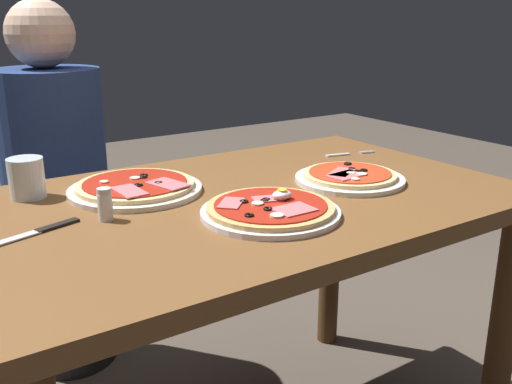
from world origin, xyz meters
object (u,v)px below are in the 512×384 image
at_px(pizza_across_right, 136,187).
at_px(diner_person, 58,203).
at_px(pizza_foreground, 271,210).
at_px(fork, 346,154).
at_px(water_glass_near, 27,181).
at_px(salt_shaker, 105,204).
at_px(knife, 40,231).
at_px(pizza_across_left, 350,177).
at_px(dining_table, 246,242).

bearing_deg(pizza_across_right, diner_person, 93.66).
xyz_separation_m(pizza_foreground, fork, (0.49, 0.31, -0.01)).
xyz_separation_m(pizza_foreground, water_glass_near, (-0.39, 0.40, 0.03)).
bearing_deg(salt_shaker, knife, 178.30).
xyz_separation_m(pizza_foreground, diner_person, (-0.20, 0.88, -0.19)).
bearing_deg(knife, water_glass_near, 81.50).
bearing_deg(salt_shaker, pizza_foreground, -29.08).
xyz_separation_m(water_glass_near, fork, (0.88, -0.09, -0.04)).
relative_size(water_glass_near, diner_person, 0.08).
bearing_deg(pizza_foreground, water_glass_near, 133.66).
relative_size(water_glass_near, salt_shaker, 1.36).
height_order(fork, knife, knife).
xyz_separation_m(pizza_foreground, pizza_across_left, (0.31, 0.09, -0.00)).
xyz_separation_m(water_glass_near, knife, (-0.04, -0.24, -0.04)).
bearing_deg(water_glass_near, knife, -98.50).
xyz_separation_m(fork, salt_shaker, (-0.78, -0.15, 0.03)).
distance_m(dining_table, knife, 0.47).
bearing_deg(diner_person, pizza_across_right, 93.66).
xyz_separation_m(pizza_foreground, salt_shaker, (-0.29, 0.16, 0.02)).
bearing_deg(fork, diner_person, 140.76).
distance_m(pizza_foreground, knife, 0.45).
relative_size(pizza_across_left, salt_shaker, 4.03).
relative_size(pizza_across_right, salt_shaker, 4.61).
bearing_deg(knife, salt_shaker, -1.70).
relative_size(pizza_foreground, knife, 1.51).
xyz_separation_m(fork, diner_person, (-0.70, 0.57, -0.18)).
bearing_deg(pizza_across_right, fork, 0.24).
bearing_deg(pizza_across_right, water_glass_near, 155.79).
distance_m(pizza_across_left, knife, 0.73).
height_order(knife, diner_person, diner_person).
relative_size(fork, salt_shaker, 2.34).
distance_m(pizza_foreground, water_glass_near, 0.56).
relative_size(dining_table, water_glass_near, 13.65).
bearing_deg(dining_table, knife, 177.12).
relative_size(pizza_foreground, diner_person, 0.25).
bearing_deg(fork, pizza_foreground, -147.85).
height_order(water_glass_near, fork, water_glass_near).
height_order(dining_table, knife, knife).
bearing_deg(pizza_across_left, pizza_across_right, 156.01).
distance_m(pizza_across_left, diner_person, 0.95).
distance_m(pizza_across_right, fork, 0.66).
bearing_deg(water_glass_near, pizza_across_left, -24.06).
height_order(dining_table, diner_person, diner_person).
distance_m(water_glass_near, fork, 0.88).
distance_m(pizza_foreground, salt_shaker, 0.33).
relative_size(dining_table, knife, 6.49).
bearing_deg(pizza_foreground, diner_person, 103.14).
bearing_deg(salt_shaker, pizza_across_left, -6.42).
relative_size(pizza_foreground, salt_shaker, 4.33).
bearing_deg(water_glass_near, diner_person, 69.19).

